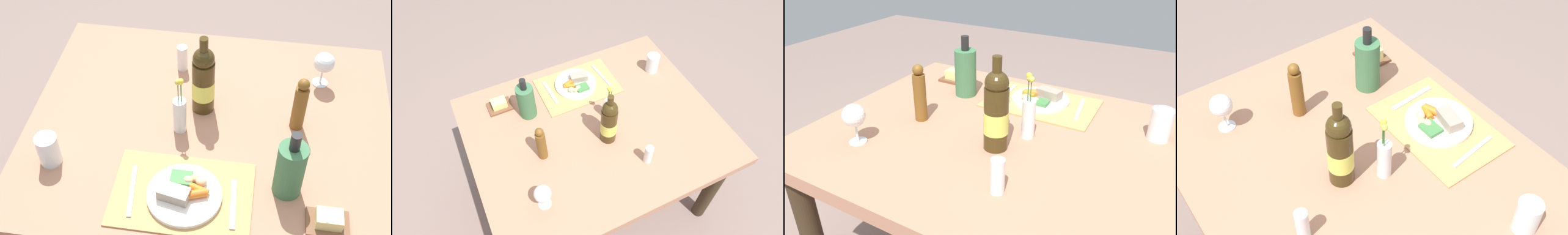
% 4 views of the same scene
% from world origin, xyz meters
% --- Properties ---
extents(dining_table, '(1.30, 1.05, 0.74)m').
position_xyz_m(dining_table, '(0.00, 0.00, 0.64)').
color(dining_table, '#B2785C').
rests_on(dining_table, ground_plane).
extents(placemat, '(0.45, 0.30, 0.01)m').
position_xyz_m(placemat, '(-0.05, -0.31, 0.74)').
color(placemat, tan).
rests_on(placemat, dining_table).
extents(dinner_plate, '(0.24, 0.24, 0.05)m').
position_xyz_m(dinner_plate, '(-0.04, -0.32, 0.76)').
color(dinner_plate, white).
rests_on(dinner_plate, placemat).
extents(fork, '(0.04, 0.20, 0.00)m').
position_xyz_m(fork, '(-0.20, -0.32, 0.74)').
color(fork, silver).
rests_on(fork, placemat).
extents(knife, '(0.03, 0.18, 0.00)m').
position_xyz_m(knife, '(0.12, -0.33, 0.74)').
color(knife, silver).
rests_on(knife, placemat).
extents(pepper_mill, '(0.05, 0.05, 0.22)m').
position_xyz_m(pepper_mill, '(0.31, 0.04, 0.84)').
color(pepper_mill, brown).
rests_on(pepper_mill, dining_table).
extents(water_tumbler, '(0.07, 0.07, 0.11)m').
position_xyz_m(water_tumbler, '(-0.50, -0.24, 0.79)').
color(water_tumbler, silver).
rests_on(water_tumbler, dining_table).
extents(flower_vase, '(0.05, 0.05, 0.24)m').
position_xyz_m(flower_vase, '(-0.10, -0.03, 0.82)').
color(flower_vase, silver).
rests_on(flower_vase, dining_table).
extents(salt_shaker, '(0.04, 0.04, 0.11)m').
position_xyz_m(salt_shaker, '(-0.14, 0.29, 0.79)').
color(salt_shaker, white).
rests_on(salt_shaker, dining_table).
extents(butter_dish, '(0.13, 0.10, 0.05)m').
position_xyz_m(butter_dish, '(0.41, -0.35, 0.76)').
color(butter_dish, brown).
rests_on(butter_dish, dining_table).
extents(wine_glass, '(0.08, 0.08, 0.14)m').
position_xyz_m(wine_glass, '(0.40, 0.29, 0.83)').
color(wine_glass, white).
rests_on(wine_glass, dining_table).
extents(wine_bottle, '(0.08, 0.08, 0.32)m').
position_xyz_m(wine_bottle, '(-0.03, 0.09, 0.87)').
color(wine_bottle, '#3C2C11').
rests_on(wine_bottle, dining_table).
extents(cooler_bottle, '(0.09, 0.09, 0.26)m').
position_xyz_m(cooler_bottle, '(0.28, -0.24, 0.84)').
color(cooler_bottle, '#3D7148').
rests_on(cooler_bottle, dining_table).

